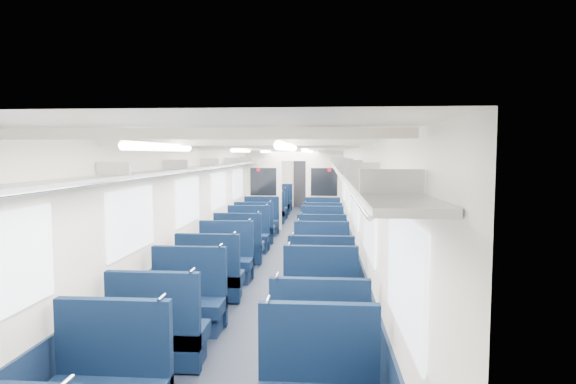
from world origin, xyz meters
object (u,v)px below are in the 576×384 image
Objects in this scene: seat_14 at (248,237)px; seat_20 at (270,213)px; seat_4 at (158,336)px; seat_19 at (322,224)px; seat_22 at (273,210)px; seat_8 at (210,279)px; seat_23 at (322,210)px; seat_18 at (261,223)px; seat_25 at (323,206)px; seat_5 at (320,346)px; seat_11 at (321,263)px; seat_7 at (320,304)px; seat_13 at (322,249)px; seat_16 at (255,230)px; seat_26 at (280,202)px; seat_9 at (321,282)px; seat_21 at (322,214)px; seat_15 at (322,238)px; seat_6 at (187,304)px; seat_17 at (322,231)px; seat_27 at (323,203)px; end_door at (303,183)px; bulkhead at (294,188)px; seat_12 at (239,247)px; seat_10 at (225,262)px; seat_24 at (277,206)px.

seat_20 is at bearing 90.00° from seat_14.
seat_19 is at bearing 78.15° from seat_4.
seat_14 is at bearing 90.00° from seat_4.
seat_19 and seat_22 have the same top height.
seat_20 is (0.00, 7.93, 0.00)m from seat_8.
seat_8 is 1.00× the size of seat_23.
seat_18 is 4.66m from seat_25.
seat_5 is 1.00× the size of seat_11.
seat_5 and seat_7 have the same top height.
seat_5 is 1.00× the size of seat_13.
seat_26 is (0.00, 6.67, 0.00)m from seat_16.
seat_9 is at bearing -74.12° from seat_18.
seat_21 is (0.00, 2.18, 0.00)m from seat_19.
seat_13 is 1.00× the size of seat_25.
seat_23 is (1.66, 1.00, 0.00)m from seat_20.
seat_19 is (0.00, 2.14, 0.00)m from seat_15.
seat_18 is (0.00, 5.80, 0.00)m from seat_8.
seat_23 is 1.23m from seat_25.
seat_18 is 2.65m from seat_21.
seat_5 and seat_11 have the same top height.
seat_14 is (0.00, 4.75, 0.00)m from seat_6.
seat_15 is at bearing -90.00° from seat_25.
seat_7 and seat_11 have the same top height.
seat_17 is at bearing -90.00° from seat_25.
seat_13 is 1.00× the size of seat_27.
seat_11 and seat_27 have the same top height.
end_door is 13.72m from seat_7.
bulkhead reaches higher than seat_15.
seat_5 and seat_21 have the same top height.
seat_4 is (-0.83, -8.94, -0.90)m from bulkhead.
seat_12 is at bearing 90.00° from seat_4.
seat_25 is (1.66, 7.73, 0.00)m from seat_12.
bulkhead is 2.62× the size of seat_10.
seat_25 is (0.83, 3.44, -0.90)m from bulkhead.
seat_16 and seat_26 have the same top height.
seat_7 is 1.00× the size of seat_9.
seat_22 is at bearing 99.49° from seat_7.
seat_15 and seat_20 have the same top height.
seat_26 is (-1.66, 1.09, 0.00)m from seat_25.
seat_6 is at bearing -144.95° from seat_9.
seat_7 is 1.00× the size of seat_15.
bulkhead is at bearing 128.92° from seat_19.
seat_8 is 11.32m from seat_27.
seat_11 is at bearing -90.00° from seat_17.
seat_4 is at bearing -90.00° from seat_24.
seat_21 is 1.95m from seat_22.
seat_23 is (1.66, 3.13, 0.00)m from seat_18.
seat_10 is at bearing -90.00° from seat_18.
seat_12 is at bearing -102.12° from seat_25.
seat_7 and seat_14 have the same top height.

